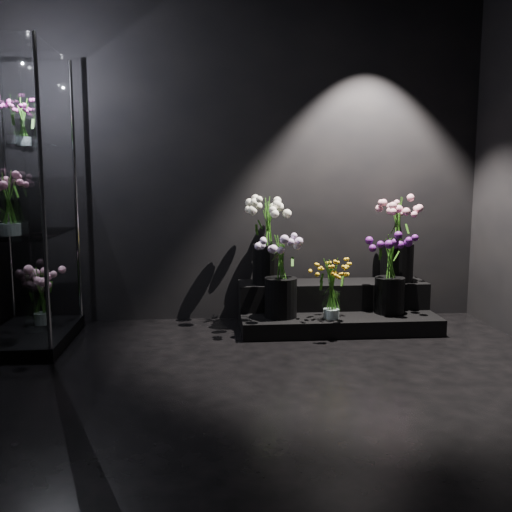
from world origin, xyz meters
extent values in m
plane|color=black|center=(0.00, 0.00, 0.00)|extent=(4.00, 4.00, 0.00)
plane|color=black|center=(0.00, 2.00, 1.40)|extent=(4.00, 0.00, 4.00)
plane|color=black|center=(0.00, -2.00, 1.40)|extent=(4.00, 0.00, 4.00)
cube|color=black|center=(0.70, 1.60, 0.07)|extent=(1.59, 0.71, 0.13)
cube|color=black|center=(0.70, 1.78, 0.24)|extent=(1.59, 0.35, 0.22)
cube|color=black|center=(-1.69, 1.35, 0.05)|extent=(0.58, 0.97, 0.10)
cube|color=white|center=(-1.69, 1.35, 0.83)|extent=(0.52, 0.91, 0.01)
cube|color=white|center=(-1.69, 1.35, 1.46)|extent=(0.52, 0.91, 0.01)
cylinder|color=white|center=(0.61, 1.39, 0.24)|extent=(0.13, 0.13, 0.22)
cylinder|color=black|center=(0.22, 1.48, 0.29)|extent=(0.26, 0.26, 0.32)
cylinder|color=black|center=(1.12, 1.54, 0.28)|extent=(0.24, 0.24, 0.30)
cylinder|color=black|center=(0.14, 1.76, 0.52)|extent=(0.27, 0.27, 0.33)
cylinder|color=black|center=(1.25, 1.78, 0.52)|extent=(0.28, 0.28, 0.32)
cylinder|color=white|center=(-1.73, 1.17, 0.96)|extent=(0.15, 0.15, 0.25)
cylinder|color=white|center=(-1.71, 1.52, 1.56)|extent=(0.11, 0.11, 0.19)
cylinder|color=white|center=(-1.65, 1.54, 0.23)|extent=(0.14, 0.14, 0.26)
camera|label=1|loc=(-0.34, -2.91, 1.26)|focal=40.00mm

